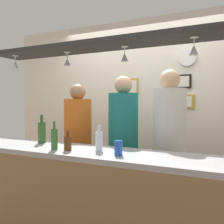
# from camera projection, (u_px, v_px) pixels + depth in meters

# --- Properties ---
(back_wall) EXTENTS (4.40, 0.06, 2.60)m
(back_wall) POSITION_uv_depth(u_px,v_px,m) (142.00, 111.00, 3.51)
(back_wall) COLOR silver
(back_wall) RESTS_ON ground_plane
(bar_counter) EXTENTS (2.70, 0.55, 0.99)m
(bar_counter) POSITION_uv_depth(u_px,v_px,m) (81.00, 191.00, 2.09)
(bar_counter) COLOR #99999E
(bar_counter) RESTS_ON ground_plane
(overhead_glass_rack) EXTENTS (2.20, 0.36, 0.04)m
(overhead_glass_rack) POSITION_uv_depth(u_px,v_px,m) (93.00, 46.00, 2.22)
(overhead_glass_rack) COLOR black
(hanging_wineglass_far_left) EXTENTS (0.07, 0.07, 0.13)m
(hanging_wineglass_far_left) POSITION_uv_depth(u_px,v_px,m) (15.00, 64.00, 2.56)
(hanging_wineglass_far_left) COLOR silver
(hanging_wineglass_far_left) RESTS_ON overhead_glass_rack
(hanging_wineglass_left) EXTENTS (0.07, 0.07, 0.13)m
(hanging_wineglass_left) POSITION_uv_depth(u_px,v_px,m) (67.00, 62.00, 2.38)
(hanging_wineglass_left) COLOR silver
(hanging_wineglass_left) RESTS_ON overhead_glass_rack
(hanging_wineglass_center_left) EXTENTS (0.07, 0.07, 0.13)m
(hanging_wineglass_center_left) POSITION_uv_depth(u_px,v_px,m) (125.00, 57.00, 2.14)
(hanging_wineglass_center_left) COLOR silver
(hanging_wineglass_center_left) RESTS_ON overhead_glass_rack
(hanging_wineglass_center) EXTENTS (0.07, 0.07, 0.13)m
(hanging_wineglass_center) POSITION_uv_depth(u_px,v_px,m) (194.00, 49.00, 1.84)
(hanging_wineglass_center) COLOR silver
(hanging_wineglass_center) RESTS_ON overhead_glass_rack
(person_left_orange_shirt) EXTENTS (0.34, 0.34, 1.65)m
(person_left_orange_shirt) POSITION_uv_depth(u_px,v_px,m) (78.00, 137.00, 3.08)
(person_left_orange_shirt) COLOR #2D334C
(person_left_orange_shirt) RESTS_ON ground_plane
(person_middle_teal_shirt) EXTENTS (0.34, 0.34, 1.72)m
(person_middle_teal_shirt) POSITION_uv_depth(u_px,v_px,m) (123.00, 136.00, 2.82)
(person_middle_teal_shirt) COLOR #2D334C
(person_middle_teal_shirt) RESTS_ON ground_plane
(person_right_white_patterned_shirt) EXTENTS (0.34, 0.34, 1.77)m
(person_right_white_patterned_shirt) POSITION_uv_depth(u_px,v_px,m) (169.00, 136.00, 2.59)
(person_right_white_patterned_shirt) COLOR #2D334C
(person_right_white_patterned_shirt) RESTS_ON ground_plane
(bottle_soda_clear) EXTENTS (0.06, 0.06, 0.23)m
(bottle_soda_clear) POSITION_uv_depth(u_px,v_px,m) (99.00, 141.00, 2.18)
(bottle_soda_clear) COLOR silver
(bottle_soda_clear) RESTS_ON bar_counter
(bottle_beer_green_import) EXTENTS (0.06, 0.06, 0.26)m
(bottle_beer_green_import) POSITION_uv_depth(u_px,v_px,m) (54.00, 138.00, 2.24)
(bottle_beer_green_import) COLOR #336B2D
(bottle_beer_green_import) RESTS_ON bar_counter
(bottle_beer_brown_stubby) EXTENTS (0.07, 0.07, 0.18)m
(bottle_beer_brown_stubby) POSITION_uv_depth(u_px,v_px,m) (68.00, 143.00, 2.20)
(bottle_beer_brown_stubby) COLOR #512D14
(bottle_beer_brown_stubby) RESTS_ON bar_counter
(bottle_champagne_green) EXTENTS (0.08, 0.08, 0.30)m
(bottle_champagne_green) POSITION_uv_depth(u_px,v_px,m) (42.00, 132.00, 2.62)
(bottle_champagne_green) COLOR #2D5623
(bottle_champagne_green) RESTS_ON bar_counter
(drink_can) EXTENTS (0.07, 0.07, 0.12)m
(drink_can) POSITION_uv_depth(u_px,v_px,m) (118.00, 148.00, 2.00)
(drink_can) COLOR #1E4CB2
(drink_can) RESTS_ON bar_counter
(picture_frame_lower_pair) EXTENTS (0.30, 0.02, 0.18)m
(picture_frame_lower_pair) POSITION_uv_depth(u_px,v_px,m) (183.00, 102.00, 3.22)
(picture_frame_lower_pair) COLOR #B29338
(picture_frame_lower_pair) RESTS_ON back_wall
(picture_frame_crest) EXTENTS (0.18, 0.02, 0.26)m
(picture_frame_crest) POSITION_uv_depth(u_px,v_px,m) (132.00, 87.00, 3.52)
(picture_frame_crest) COLOR #B29338
(picture_frame_crest) RESTS_ON back_wall
(picture_frame_upper_small) EXTENTS (0.22, 0.02, 0.18)m
(picture_frame_upper_small) POSITION_uv_depth(u_px,v_px,m) (183.00, 81.00, 3.21)
(picture_frame_upper_small) COLOR black
(picture_frame_upper_small) RESTS_ON back_wall
(wall_clock) EXTENTS (0.22, 0.03, 0.22)m
(wall_clock) POSITION_uv_depth(u_px,v_px,m) (187.00, 57.00, 3.17)
(wall_clock) COLOR white
(wall_clock) RESTS_ON back_wall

